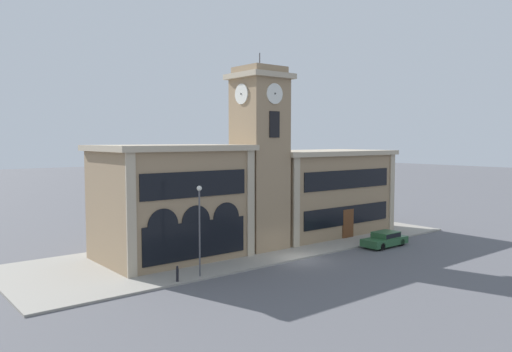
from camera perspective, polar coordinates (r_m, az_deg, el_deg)
The scene contains 8 objects.
ground_plane at distance 40.79m, azimuth 5.13°, elevation -9.54°, with size 300.00×300.00×0.00m, color #56565B.
sidewalk_kerb at distance 45.52m, azimuth -0.60°, elevation -7.98°, with size 41.60×12.94×0.15m.
clock_tower at distance 43.55m, azimuth 0.42°, elevation 2.00°, with size 4.55×4.55×17.11m.
town_hall_left_wing at distance 40.97m, azimuth -9.72°, elevation -2.91°, with size 11.82×8.35×9.24m.
town_hall_right_wing at distance 51.66m, azimuth 7.27°, elevation -1.81°, with size 15.28×8.35×8.56m.
parked_car_near at distance 46.93m, azimuth 14.52°, elevation -6.96°, with size 4.70×1.91×1.34m.
street_lamp at distance 34.81m, azimuth -6.48°, elevation -4.78°, with size 0.36×0.36×6.34m.
bollard at distance 34.49m, azimuth -8.98°, elevation -10.98°, with size 0.18×0.18×1.06m.
Camera 1 is at (-27.62, -28.42, 9.64)m, focal length 35.00 mm.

